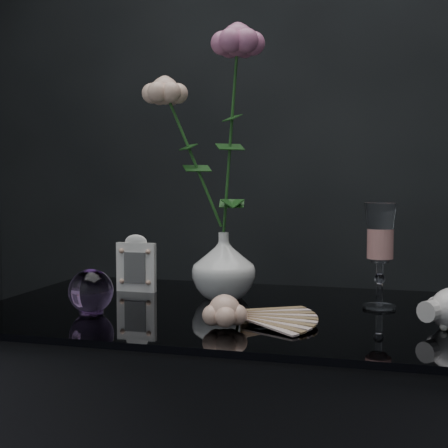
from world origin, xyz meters
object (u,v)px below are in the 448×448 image
(wine_glass, at_px, (380,256))
(loose_rose, at_px, (225,311))
(picture_frame, at_px, (136,263))
(paperweight, at_px, (91,291))
(vase, at_px, (224,266))

(wine_glass, height_order, loose_rose, wine_glass)
(wine_glass, relative_size, picture_frame, 1.60)
(picture_frame, bearing_deg, paperweight, -86.69)
(vase, distance_m, loose_rose, 0.26)
(vase, distance_m, picture_frame, 0.21)
(wine_glass, distance_m, loose_rose, 0.35)
(paperweight, bearing_deg, vase, 46.01)
(picture_frame, relative_size, loose_rose, 0.77)
(picture_frame, bearing_deg, vase, -6.30)
(picture_frame, xyz_separation_m, loose_rose, (0.28, -0.28, -0.04))
(vase, height_order, loose_rose, vase)
(paperweight, distance_m, loose_rose, 0.27)
(wine_glass, xyz_separation_m, loose_rose, (-0.24, -0.23, -0.07))
(paperweight, bearing_deg, loose_rose, -9.80)
(loose_rose, bearing_deg, paperweight, 168.76)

